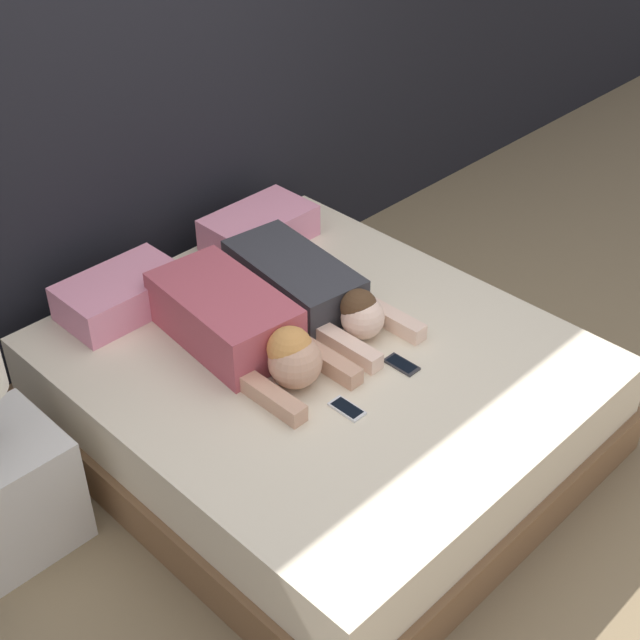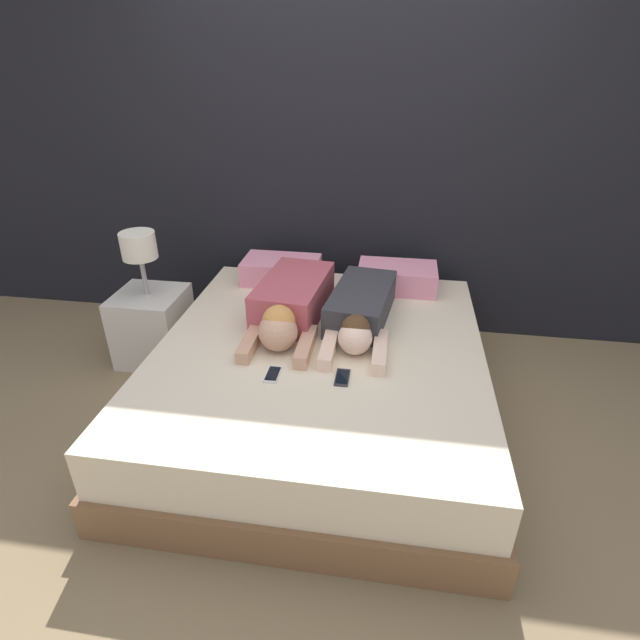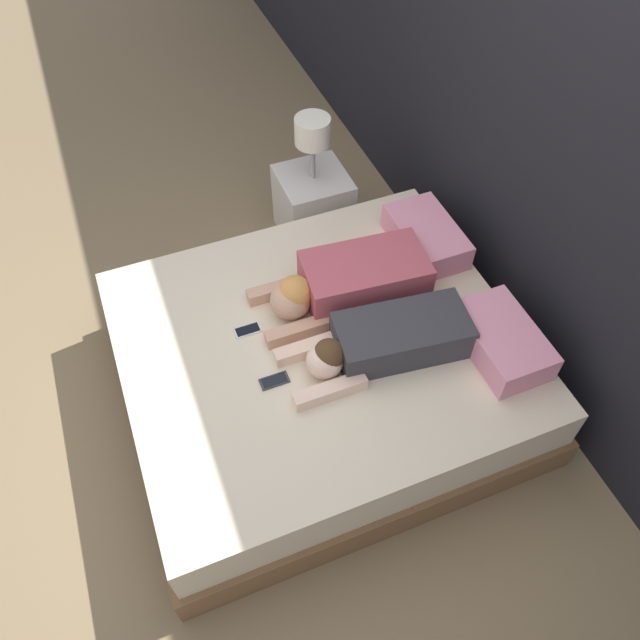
# 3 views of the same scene
# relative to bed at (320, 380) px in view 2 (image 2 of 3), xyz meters

# --- Properties ---
(ground_plane) EXTENTS (12.00, 12.00, 0.00)m
(ground_plane) POSITION_rel_bed_xyz_m (0.00, 0.00, -0.23)
(ground_plane) COLOR #7F6B4C
(wall_back) EXTENTS (12.00, 0.06, 2.60)m
(wall_back) POSITION_rel_bed_xyz_m (0.00, 1.16, 1.07)
(wall_back) COLOR black
(wall_back) RESTS_ON ground_plane
(bed) EXTENTS (1.79, 2.02, 0.47)m
(bed) POSITION_rel_bed_xyz_m (0.00, 0.00, 0.00)
(bed) COLOR brown
(bed) RESTS_ON ground_plane
(pillow_head_left) EXTENTS (0.51, 0.31, 0.16)m
(pillow_head_left) POSITION_rel_bed_xyz_m (-0.39, 0.79, 0.32)
(pillow_head_left) COLOR pink
(pillow_head_left) RESTS_ON bed
(pillow_head_right) EXTENTS (0.51, 0.31, 0.16)m
(pillow_head_right) POSITION_rel_bed_xyz_m (0.39, 0.79, 0.32)
(pillow_head_right) COLOR pink
(pillow_head_right) RESTS_ON bed
(person_left) EXTENTS (0.41, 0.93, 0.24)m
(person_left) POSITION_rel_bed_xyz_m (-0.21, 0.23, 0.35)
(person_left) COLOR #B24C59
(person_left) RESTS_ON bed
(person_right) EXTENTS (0.39, 0.95, 0.21)m
(person_right) POSITION_rel_bed_xyz_m (0.19, 0.25, 0.33)
(person_right) COLOR #333338
(person_right) RESTS_ON bed
(cell_phone_left) EXTENTS (0.07, 0.14, 0.01)m
(cell_phone_left) POSITION_rel_bed_xyz_m (-0.18, -0.32, 0.24)
(cell_phone_left) COLOR silver
(cell_phone_left) RESTS_ON bed
(cell_phone_right) EXTENTS (0.07, 0.14, 0.01)m
(cell_phone_right) POSITION_rel_bed_xyz_m (0.16, -0.30, 0.24)
(cell_phone_right) COLOR #2D2D33
(cell_phone_right) RESTS_ON bed
(nightstand) EXTENTS (0.43, 0.43, 0.89)m
(nightstand) POSITION_rel_bed_xyz_m (-1.20, 0.43, 0.06)
(nightstand) COLOR beige
(nightstand) RESTS_ON ground_plane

